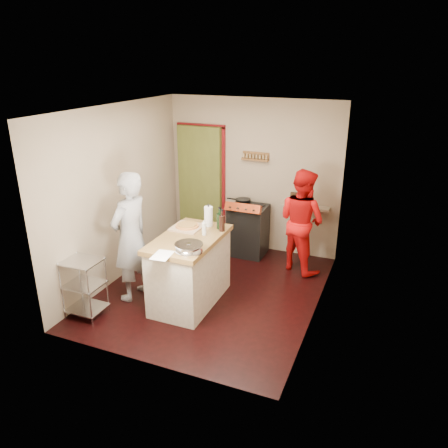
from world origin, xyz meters
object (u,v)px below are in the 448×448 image
Objects in this scene: island at (190,268)px; person_stripe at (130,237)px; stove at (248,229)px; person_red at (301,221)px; wire_shelving at (84,285)px.

person_stripe is at bearing -167.79° from island.
island is (-0.20, -1.80, 0.06)m from stove.
island is 1.98m from person_red.
person_stripe reaches higher than stove.
island is at bearing -96.44° from stove.
person_red reaches higher than island.
person_red is at bearing 140.06° from person_stripe.
person_red is at bearing 46.47° from wire_shelving.
person_red is (0.95, -0.22, 0.37)m from stove.
stove is at bearing 161.22° from person_stripe.
person_red reaches higher than wire_shelving.
island is (1.13, 0.82, 0.07)m from wire_shelving.
person_stripe reaches higher than wire_shelving.
wire_shelving is at bearing -116.85° from stove.
island reaches higher than wire_shelving.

